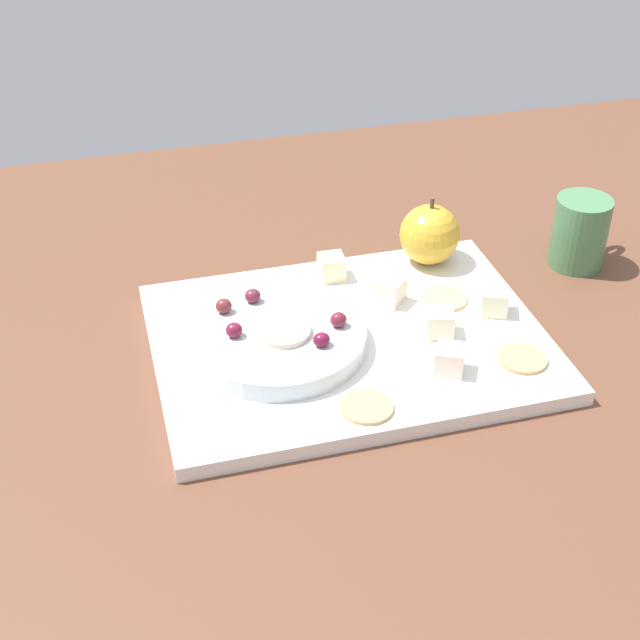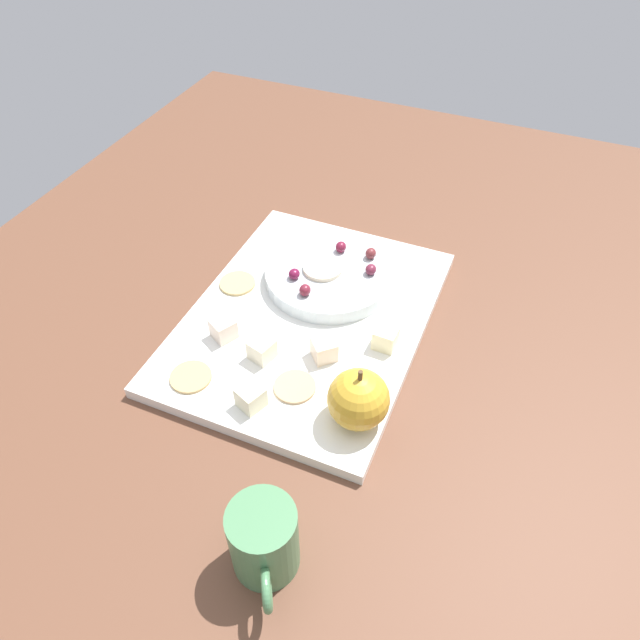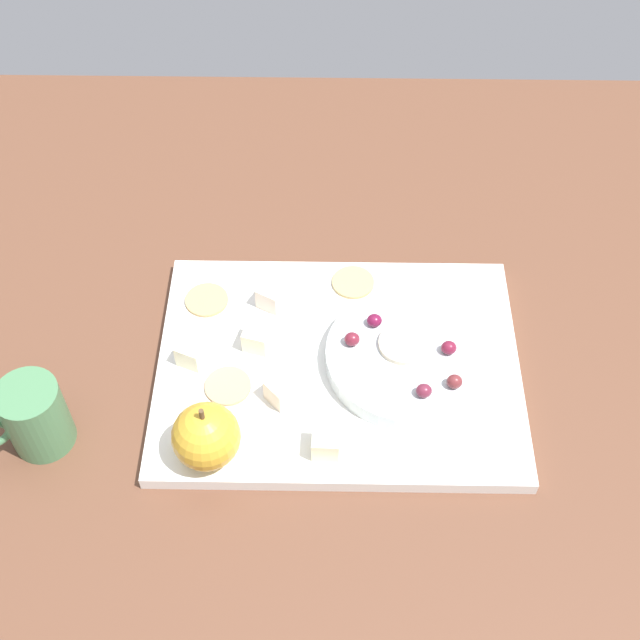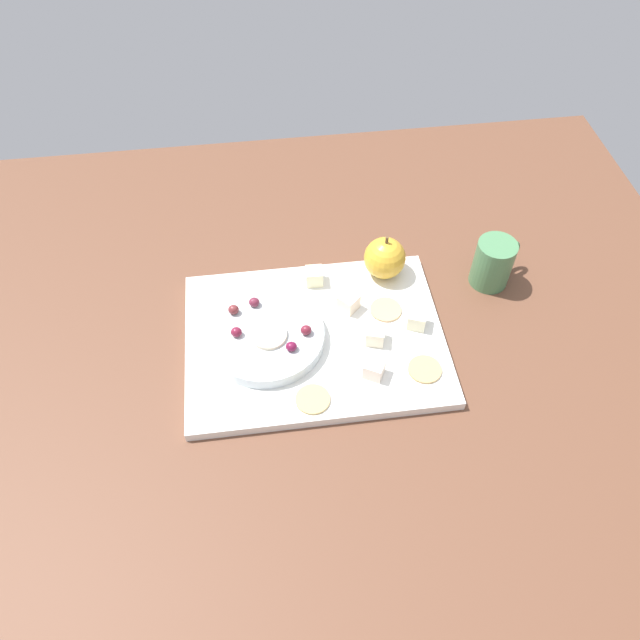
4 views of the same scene
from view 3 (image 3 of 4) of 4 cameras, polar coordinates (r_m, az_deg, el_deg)
The scene contains 20 objects.
table at distance 96.89cm, azimuth 1.63°, elevation -4.06°, with size 134.02×108.32×3.90cm, color brown.
platter at distance 94.36cm, azimuth 1.23°, elevation -3.31°, with size 39.58×29.71×1.64cm, color white.
serving_dish at distance 93.61cm, azimuth 5.82°, elevation -2.40°, with size 17.78×17.78×2.06cm, color silver.
apple_whole at distance 85.42cm, azimuth -7.59°, elevation -7.69°, with size 6.87×6.87×6.87cm, color gold.
apple_stem at distance 82.02cm, azimuth -7.88°, elevation -6.22°, with size 0.50×0.50×1.20cm, color brown.
cheese_cube_0 at distance 94.46cm, azimuth -4.19°, elevation -1.19°, with size 2.74×2.74×2.74cm, color #F3E8C7.
cheese_cube_1 at distance 86.69cm, azimuth 0.38°, elevation -8.20°, with size 2.74×2.74×2.74cm, color #F9F2BD.
cheese_cube_2 at distance 98.17cm, azimuth -3.23°, elevation 1.60°, with size 2.74×2.74×2.74cm, color #F9E2CB.
cheese_cube_3 at distance 94.13cm, azimuth -8.51°, elevation -2.07°, with size 2.74×2.74×2.74cm, color beige.
cheese_cube_4 at distance 90.19cm, azimuth -2.58°, elevation -4.72°, with size 2.74×2.74×2.74cm, color #F9E1C5.
cracker_0 at distance 100.03cm, azimuth -7.54°, elevation 1.33°, with size 4.97×4.97×0.40cm, color tan.
cracker_1 at distance 101.01cm, azimuth 2.22°, elevation 2.51°, with size 4.97×4.97×0.40cm, color tan.
cracker_2 at distance 92.37cm, azimuth -6.14°, elevation -4.39°, with size 4.97×4.97×0.40cm, color tan.
grape_0 at distance 89.03cm, azimuth 6.92°, elevation -4.69°, with size 1.67×1.51×1.46cm, color maroon.
grape_1 at distance 92.30cm, azimuth 2.14°, elevation -1.28°, with size 1.67×1.51×1.56cm, color maroon.
grape_2 at distance 92.48cm, azimuth 8.57°, elevation -1.93°, with size 1.67×1.51×1.53cm, color maroon.
grape_3 at distance 94.13cm, azimuth 3.64°, elevation -0.03°, with size 1.67×1.51×1.41cm, color maroon.
grape_4 at distance 90.05cm, azimuth 8.94°, elevation -4.06°, with size 1.67×1.51×1.56cm, color maroon.
apple_slice_0 at distance 92.89cm, azimuth 5.58°, elevation -1.59°, with size 5.43×5.43×0.60cm, color beige.
cup at distance 91.57cm, azimuth -18.48°, elevation -6.13°, with size 8.95×6.74×8.42cm.
Camera 3 is at (1.92, 55.30, 81.48)cm, focal length 48.11 mm.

